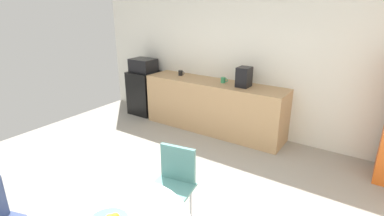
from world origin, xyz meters
The scene contains 8 objects.
wall_back centered at (0.00, 3.00, 1.30)m, with size 6.00×0.10×2.60m, color white.
counter_block centered at (-0.30, 2.65, 0.45)m, with size 2.56×0.60×0.90m, color tan.
mini_fridge centered at (-1.93, 2.65, 0.44)m, with size 0.54×0.54×0.88m, color black.
microwave centered at (-1.93, 2.65, 1.01)m, with size 0.48×0.38×0.26m, color black.
chair_teal centered at (0.57, 0.36, 0.52)m, with size 0.48×0.48×0.83m.
mug_white centered at (-0.13, 2.68, 0.95)m, with size 0.13×0.08×0.09m.
mug_green centered at (-1.05, 2.72, 0.95)m, with size 0.13×0.08×0.09m.
coffee_maker centered at (0.26, 2.65, 1.06)m, with size 0.20×0.24×0.32m, color black.
Camera 1 is at (2.13, -1.65, 2.18)m, focal length 27.47 mm.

